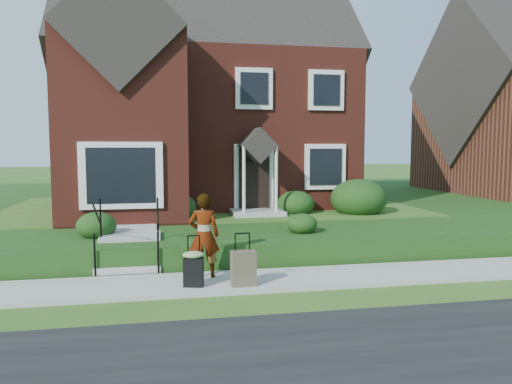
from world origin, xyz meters
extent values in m
plane|color=#2D5119|center=(0.00, 0.00, 0.00)|extent=(120.00, 120.00, 0.00)
cube|color=#9E9B93|center=(0.00, 0.00, 0.04)|extent=(60.00, 1.60, 0.08)
cube|color=#193C10|center=(4.00, 10.90, 0.30)|extent=(44.00, 20.00, 0.60)
cube|color=#9E9B93|center=(-2.50, 5.00, 0.63)|extent=(1.20, 6.00, 0.06)
cube|color=maroon|center=(0.00, 10.00, 3.30)|extent=(10.00, 8.00, 5.40)
cube|color=maroon|center=(-2.80, 5.20, 3.30)|extent=(3.60, 2.40, 5.40)
cube|color=white|center=(-2.80, 4.05, 2.00)|extent=(2.20, 0.30, 1.80)
cube|color=black|center=(1.20, 5.94, 1.65)|extent=(1.00, 0.12, 2.10)
cube|color=black|center=(3.60, 5.95, 2.10)|extent=(1.40, 0.10, 1.50)
cube|color=maroon|center=(3.00, 10.00, 8.20)|extent=(0.90, 0.90, 3.00)
cube|color=#9E9B93|center=(-2.50, 1.00, 0.15)|extent=(1.40, 0.30, 0.15)
cube|color=#9E9B93|center=(-2.50, 1.30, 0.30)|extent=(1.40, 0.30, 0.15)
cube|color=#9E9B93|center=(-2.50, 1.60, 0.45)|extent=(1.40, 0.30, 0.15)
cube|color=#9E9B93|center=(-2.50, 1.90, 0.60)|extent=(1.40, 0.30, 0.15)
cube|color=#9E9B93|center=(-2.50, 2.45, 0.60)|extent=(1.40, 0.80, 0.15)
cylinder|color=black|center=(-3.15, 0.85, 0.53)|extent=(0.04, 0.04, 0.90)
cylinder|color=black|center=(-3.15, 2.05, 1.13)|extent=(0.04, 0.04, 0.90)
cylinder|color=black|center=(-1.85, 0.85, 0.53)|extent=(0.04, 0.04, 0.90)
cylinder|color=black|center=(-1.85, 2.05, 1.13)|extent=(0.04, 0.04, 0.90)
ellipsoid|color=black|center=(-3.95, 5.45, 1.12)|extent=(1.49, 1.49, 1.04)
ellipsoid|color=black|center=(-1.30, 5.34, 1.02)|extent=(1.20, 1.20, 0.84)
ellipsoid|color=black|center=(2.50, 5.59, 1.02)|extent=(1.20, 1.20, 0.84)
ellipsoid|color=black|center=(4.49, 5.23, 1.23)|extent=(1.80, 1.80, 1.26)
ellipsoid|color=black|center=(-3.32, 2.64, 0.93)|extent=(0.96, 0.96, 0.67)
ellipsoid|color=black|center=(1.75, 2.26, 0.87)|extent=(0.77, 0.77, 0.54)
imported|color=#999999|center=(-0.91, 0.35, 0.96)|extent=(0.68, 0.48, 1.75)
cube|color=black|center=(-1.18, -0.32, 0.36)|extent=(0.41, 0.28, 0.57)
cylinder|color=black|center=(-1.18, -0.32, 1.07)|extent=(0.23, 0.08, 0.03)
cylinder|color=black|center=(-1.29, -0.32, 0.86)|extent=(0.02, 0.02, 0.42)
cylinder|color=black|center=(-1.07, -0.32, 0.86)|extent=(0.02, 0.02, 0.42)
cylinder|color=black|center=(-1.31, -0.32, 0.11)|extent=(0.05, 0.07, 0.06)
cylinder|color=black|center=(-1.05, -0.32, 0.11)|extent=(0.05, 0.07, 0.06)
ellipsoid|color=#86AC62|center=(-1.18, -0.32, 0.71)|extent=(0.48, 0.42, 0.13)
cube|color=brown|center=(-0.22, -0.43, 0.42)|extent=(0.49, 0.29, 0.68)
cylinder|color=black|center=(-0.22, -0.43, 1.10)|extent=(0.29, 0.04, 0.03)
cylinder|color=black|center=(-0.36, -0.43, 0.93)|extent=(0.02, 0.02, 0.33)
cylinder|color=black|center=(-0.08, -0.43, 0.93)|extent=(0.02, 0.02, 0.33)
cylinder|color=black|center=(-0.39, -0.43, 0.11)|extent=(0.04, 0.06, 0.06)
cylinder|color=black|center=(-0.05, -0.43, 0.11)|extent=(0.04, 0.06, 0.06)
camera|label=1|loc=(-1.79, -9.83, 2.81)|focal=35.00mm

